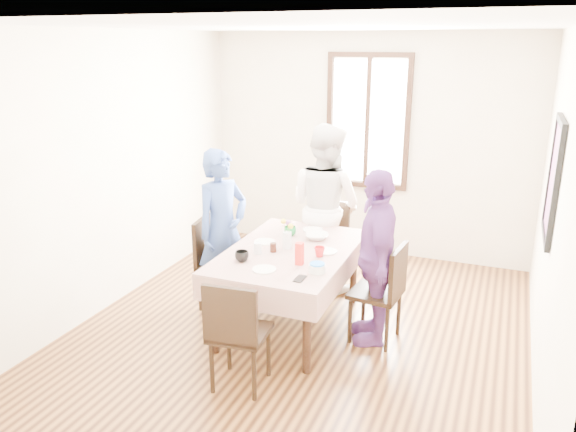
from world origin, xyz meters
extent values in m
plane|color=#321B0E|center=(0.00, 0.00, 0.00)|extent=(4.50, 4.50, 0.00)
plane|color=beige|center=(0.00, 2.25, 1.35)|extent=(4.00, 0.00, 4.00)
plane|color=beige|center=(2.00, 0.00, 1.35)|extent=(0.00, 4.50, 4.50)
cube|color=black|center=(0.00, 2.23, 1.65)|extent=(1.02, 0.06, 1.62)
cube|color=white|center=(0.00, 2.24, 1.65)|extent=(0.90, 0.02, 1.50)
cube|color=red|center=(1.98, 0.30, 1.55)|extent=(0.04, 0.76, 0.96)
cube|color=black|center=(-0.13, 0.02, 0.38)|extent=(0.96, 1.51, 0.75)
cube|color=#4F0B03|center=(-0.13, 0.02, 0.76)|extent=(1.08, 1.63, 0.01)
cube|color=black|center=(-0.93, 0.16, 0.46)|extent=(0.48, 0.48, 0.91)
cube|color=black|center=(0.67, 0.07, 0.46)|extent=(0.46, 0.46, 0.91)
cube|color=black|center=(-0.13, 1.06, 0.46)|extent=(0.43, 0.43, 0.91)
cube|color=black|center=(-0.13, -1.02, 0.46)|extent=(0.46, 0.46, 0.91)
imported|color=navy|center=(-0.91, 0.16, 0.81)|extent=(0.59, 0.69, 1.61)
imported|color=white|center=(-0.13, 1.04, 0.89)|extent=(1.05, 0.94, 1.78)
imported|color=#623378|center=(0.65, 0.07, 0.79)|extent=(0.65, 1.00, 1.58)
imported|color=black|center=(-0.41, -0.40, 0.81)|extent=(0.15, 0.15, 0.09)
imported|color=red|center=(0.17, -0.04, 0.81)|extent=(0.14, 0.14, 0.09)
imported|color=#0C7226|center=(-0.28, 0.39, 0.81)|extent=(0.13, 0.13, 0.09)
imported|color=white|center=(0.00, 0.39, 0.79)|extent=(0.28, 0.28, 0.05)
cube|color=red|center=(0.07, -0.28, 0.86)|extent=(0.06, 0.06, 0.19)
cylinder|color=white|center=(0.27, -0.38, 0.80)|extent=(0.14, 0.14, 0.07)
cylinder|color=black|center=(-0.25, -0.08, 0.80)|extent=(0.06, 0.06, 0.08)
cylinder|color=silver|center=(-0.36, -0.18, 0.81)|extent=(0.07, 0.07, 0.10)
cube|color=black|center=(0.19, -0.56, 0.77)|extent=(0.07, 0.15, 0.01)
cylinder|color=silver|center=(-0.17, 0.04, 0.84)|extent=(0.08, 0.08, 0.16)
cylinder|color=white|center=(-0.43, 0.12, 0.77)|extent=(0.20, 0.20, 0.01)
cylinder|color=white|center=(0.19, 0.09, 0.77)|extent=(0.20, 0.20, 0.01)
cylinder|color=white|center=(-0.12, 0.61, 0.77)|extent=(0.20, 0.20, 0.01)
cylinder|color=white|center=(-0.16, -0.50, 0.77)|extent=(0.20, 0.20, 0.01)
cylinder|color=blue|center=(0.27, -0.38, 0.84)|extent=(0.12, 0.12, 0.01)
camera|label=1|loc=(1.64, -4.44, 2.59)|focal=35.08mm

